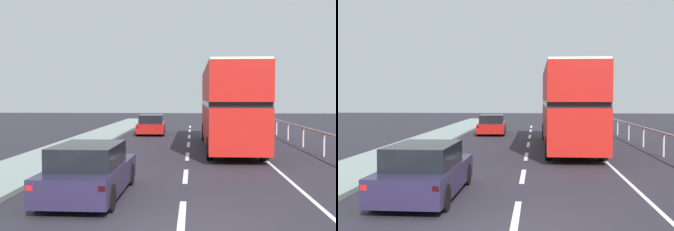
# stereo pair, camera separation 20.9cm
# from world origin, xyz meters

# --- Properties ---
(lane_paint_markings) EXTENTS (3.42, 46.00, 0.01)m
(lane_paint_markings) POSITION_xyz_m (1.91, 8.63, 0.00)
(lane_paint_markings) COLOR silver
(lane_paint_markings) RESTS_ON ground
(double_decker_bus_red) EXTENTS (2.54, 11.41, 4.15)m
(double_decker_bus_red) POSITION_xyz_m (2.07, 13.54, 2.23)
(double_decker_bus_red) COLOR #B41813
(double_decker_bus_red) RESTS_ON ground
(hatchback_car_near) EXTENTS (1.86, 4.35, 1.41)m
(hatchback_car_near) POSITION_xyz_m (-2.47, 2.78, 0.68)
(hatchback_car_near) COLOR #251F3A
(hatchback_car_near) RESTS_ON ground
(sedan_car_ahead) EXTENTS (2.02, 4.22, 1.38)m
(sedan_car_ahead) POSITION_xyz_m (-2.68, 21.32, 0.66)
(sedan_car_ahead) COLOR #9F1412
(sedan_car_ahead) RESTS_ON ground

